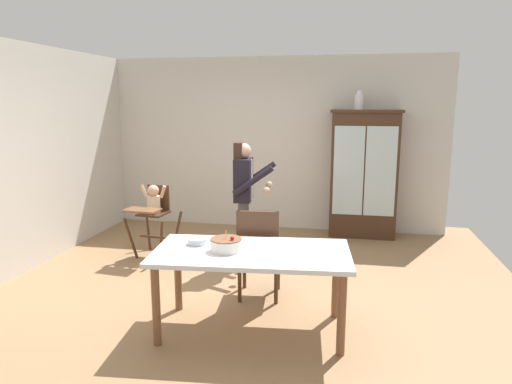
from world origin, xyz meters
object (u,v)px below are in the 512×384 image
(dining_table, at_px, (252,261))
(birthday_cake, at_px, (226,244))
(serving_bowl, at_px, (197,241))
(adult_person, at_px, (244,189))
(ceramic_vase, at_px, (359,101))
(china_cabinet, at_px, (364,174))
(high_chair_with_toddler, at_px, (153,207))
(dining_chair_far_side, at_px, (259,248))

(dining_table, distance_m, birthday_cake, 0.26)
(dining_table, height_order, serving_bowl, serving_bowl)
(adult_person, height_order, birthday_cake, adult_person)
(ceramic_vase, xyz_separation_m, dining_table, (-0.94, -3.22, -1.37))
(china_cabinet, bearing_deg, high_chair_with_toddler, -151.80)
(serving_bowl, bearing_deg, high_chair_with_toddler, 124.71)
(ceramic_vase, relative_size, birthday_cake, 0.96)
(china_cabinet, distance_m, birthday_cake, 3.49)
(high_chair_with_toddler, bearing_deg, china_cabinet, 34.01)
(high_chair_with_toddler, distance_m, serving_bowl, 2.02)
(dining_table, distance_m, dining_chair_far_side, 0.65)
(dining_table, relative_size, dining_chair_far_side, 1.84)
(birthday_cake, bearing_deg, dining_chair_far_side, 76.83)
(birthday_cake, bearing_deg, dining_table, 9.52)
(serving_bowl, bearing_deg, china_cabinet, 63.23)
(dining_table, relative_size, serving_bowl, 9.81)
(dining_table, xyz_separation_m, serving_bowl, (-0.52, 0.09, 0.12))
(china_cabinet, relative_size, high_chair_with_toddler, 2.00)
(china_cabinet, height_order, high_chair_with_toddler, china_cabinet)
(adult_person, bearing_deg, china_cabinet, -48.19)
(high_chair_with_toddler, bearing_deg, serving_bowl, -49.48)
(serving_bowl, bearing_deg, ceramic_vase, 64.92)
(china_cabinet, relative_size, birthday_cake, 6.78)
(china_cabinet, distance_m, dining_table, 3.40)
(high_chair_with_toddler, bearing_deg, dining_chair_far_side, -28.78)
(adult_person, bearing_deg, ceramic_vase, -45.88)
(high_chair_with_toddler, distance_m, dining_chair_far_side, 1.96)
(serving_bowl, distance_m, dining_chair_far_side, 0.75)
(adult_person, bearing_deg, dining_chair_far_side, -164.59)
(adult_person, relative_size, dining_table, 0.87)
(dining_table, bearing_deg, china_cabinet, 71.84)
(dining_chair_far_side, bearing_deg, adult_person, -74.58)
(birthday_cake, xyz_separation_m, serving_bowl, (-0.30, 0.13, -0.03))
(serving_bowl, height_order, dining_chair_far_side, dining_chair_far_side)
(china_cabinet, relative_size, adult_person, 1.24)
(china_cabinet, xyz_separation_m, ceramic_vase, (-0.11, 0.00, 1.06))
(high_chair_with_toddler, distance_m, adult_person, 1.29)
(serving_bowl, bearing_deg, dining_chair_far_side, 49.89)
(ceramic_vase, xyz_separation_m, adult_person, (-1.37, -1.57, -1.05))
(high_chair_with_toddler, bearing_deg, dining_table, -40.61)
(dining_table, xyz_separation_m, birthday_cake, (-0.22, -0.04, 0.15))
(serving_bowl, bearing_deg, adult_person, 86.59)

